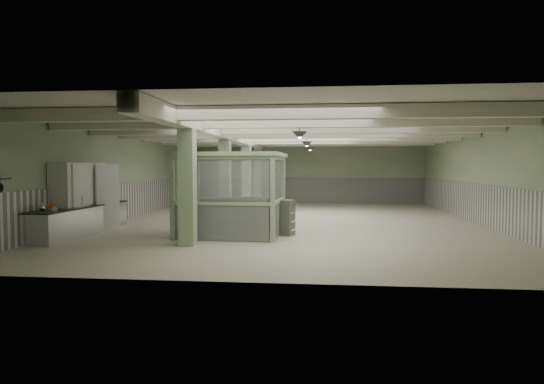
# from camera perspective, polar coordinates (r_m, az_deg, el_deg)

# --- Properties ---
(floor) EXTENTS (20.00, 20.00, 0.00)m
(floor) POSITION_cam_1_polar(r_m,az_deg,el_deg) (18.99, 2.50, -3.53)
(floor) COLOR silver
(floor) RESTS_ON ground
(ceiling) EXTENTS (14.00, 20.00, 0.02)m
(ceiling) POSITION_cam_1_polar(r_m,az_deg,el_deg) (18.93, 2.52, 7.36)
(ceiling) COLOR beige
(ceiling) RESTS_ON wall_back
(wall_back) EXTENTS (14.00, 0.02, 3.60)m
(wall_back) POSITION_cam_1_polar(r_m,az_deg,el_deg) (28.86, 3.78, 2.28)
(wall_back) COLOR #A3B591
(wall_back) RESTS_ON floor
(wall_front) EXTENTS (14.00, 0.02, 3.60)m
(wall_front) POSITION_cam_1_polar(r_m,az_deg,el_deg) (8.92, -1.60, 0.68)
(wall_front) COLOR #A3B591
(wall_front) RESTS_ON floor
(wall_left) EXTENTS (0.02, 20.00, 3.60)m
(wall_left) POSITION_cam_1_polar(r_m,az_deg,el_deg) (20.55, -17.38, 1.86)
(wall_left) COLOR #A3B591
(wall_left) RESTS_ON floor
(wall_right) EXTENTS (0.02, 20.00, 3.60)m
(wall_right) POSITION_cam_1_polar(r_m,az_deg,el_deg) (19.71, 23.28, 1.71)
(wall_right) COLOR #A3B591
(wall_right) RESTS_ON floor
(wainscot_left) EXTENTS (0.05, 19.90, 1.50)m
(wainscot_left) POSITION_cam_1_polar(r_m,az_deg,el_deg) (20.58, -17.27, -1.07)
(wainscot_left) COLOR silver
(wainscot_left) RESTS_ON floor
(wainscot_right) EXTENTS (0.05, 19.90, 1.50)m
(wainscot_right) POSITION_cam_1_polar(r_m,az_deg,el_deg) (19.75, 23.15, -1.34)
(wainscot_right) COLOR silver
(wainscot_right) RESTS_ON floor
(wainscot_back) EXTENTS (13.90, 0.05, 1.50)m
(wainscot_back) POSITION_cam_1_polar(r_m,az_deg,el_deg) (28.87, 3.77, 0.19)
(wainscot_back) COLOR silver
(wainscot_back) RESTS_ON floor
(girder) EXTENTS (0.45, 19.90, 0.40)m
(girder) POSITION_cam_1_polar(r_m,az_deg,el_deg) (19.23, -4.98, 6.62)
(girder) COLOR beige
(girder) RESTS_ON ceiling
(beam_a) EXTENTS (13.90, 0.35, 0.32)m
(beam_a) POSITION_cam_1_polar(r_m,az_deg,el_deg) (11.47, 0.10, 9.31)
(beam_a) COLOR beige
(beam_a) RESTS_ON ceiling
(beam_b) EXTENTS (13.90, 0.35, 0.32)m
(beam_b) POSITION_cam_1_polar(r_m,az_deg,el_deg) (13.94, 1.20, 8.18)
(beam_b) COLOR beige
(beam_b) RESTS_ON ceiling
(beam_c) EXTENTS (13.90, 0.35, 0.32)m
(beam_c) POSITION_cam_1_polar(r_m,az_deg,el_deg) (16.42, 1.96, 7.40)
(beam_c) COLOR beige
(beam_c) RESTS_ON ceiling
(beam_d) EXTENTS (13.90, 0.35, 0.32)m
(beam_d) POSITION_cam_1_polar(r_m,az_deg,el_deg) (18.91, 2.52, 6.82)
(beam_d) COLOR beige
(beam_d) RESTS_ON ceiling
(beam_e) EXTENTS (13.90, 0.35, 0.32)m
(beam_e) POSITION_cam_1_polar(r_m,az_deg,el_deg) (21.40, 2.95, 6.37)
(beam_e) COLOR beige
(beam_e) RESTS_ON ceiling
(beam_f) EXTENTS (13.90, 0.35, 0.32)m
(beam_f) POSITION_cam_1_polar(r_m,az_deg,el_deg) (23.90, 3.29, 6.02)
(beam_f) COLOR beige
(beam_f) RESTS_ON ceiling
(beam_g) EXTENTS (13.90, 0.35, 0.32)m
(beam_g) POSITION_cam_1_polar(r_m,az_deg,el_deg) (26.39, 3.57, 5.73)
(beam_g) COLOR beige
(beam_g) RESTS_ON ceiling
(column_a) EXTENTS (0.42, 0.42, 3.60)m
(column_a) POSITION_cam_1_polar(r_m,az_deg,el_deg) (13.36, -9.93, 1.41)
(column_a) COLOR #A2BC97
(column_a) RESTS_ON floor
(column_b) EXTENTS (0.42, 0.42, 3.60)m
(column_b) POSITION_cam_1_polar(r_m,az_deg,el_deg) (18.22, -5.57, 1.85)
(column_b) COLOR #A2BC97
(column_b) RESTS_ON floor
(column_c) EXTENTS (0.42, 0.42, 3.60)m
(column_c) POSITION_cam_1_polar(r_m,az_deg,el_deg) (23.13, -3.05, 2.10)
(column_c) COLOR #A2BC97
(column_c) RESTS_ON floor
(column_d) EXTENTS (0.42, 0.42, 3.60)m
(column_d) POSITION_cam_1_polar(r_m,az_deg,el_deg) (27.09, -1.69, 2.24)
(column_d) COLOR #A2BC97
(column_d) RESTS_ON floor
(pendant_front) EXTENTS (0.44, 0.44, 0.22)m
(pendant_front) POSITION_cam_1_polar(r_m,az_deg,el_deg) (13.88, 3.27, 6.67)
(pendant_front) COLOR #29362A
(pendant_front) RESTS_ON ceiling
(pendant_mid) EXTENTS (0.44, 0.44, 0.22)m
(pendant_mid) POSITION_cam_1_polar(r_m,az_deg,el_deg) (19.37, 4.10, 5.63)
(pendant_mid) COLOR #29362A
(pendant_mid) RESTS_ON ceiling
(pendant_back) EXTENTS (0.44, 0.44, 0.22)m
(pendant_back) POSITION_cam_1_polar(r_m,az_deg,el_deg) (24.36, 4.53, 5.08)
(pendant_back) COLOR #29362A
(pendant_back) RESTS_ON ceiling
(prep_counter) EXTENTS (0.91, 5.21, 0.91)m
(prep_counter) POSITION_cam_1_polar(r_m,az_deg,el_deg) (16.70, -21.52, -3.05)
(prep_counter) COLOR silver
(prep_counter) RESTS_ON floor
(pitcher_near) EXTENTS (0.23, 0.24, 0.25)m
(pitcher_near) POSITION_cam_1_polar(r_m,az_deg,el_deg) (15.02, -25.42, -1.63)
(pitcher_near) COLOR silver
(pitcher_near) RESTS_ON prep_counter
(pitcher_far) EXTENTS (0.25, 0.27, 0.27)m
(pitcher_far) POSITION_cam_1_polar(r_m,az_deg,el_deg) (16.09, -22.43, -1.24)
(pitcher_far) COLOR silver
(pitcher_far) RESTS_ON prep_counter
(veg_colander) EXTENTS (0.56, 0.56, 0.19)m
(veg_colander) POSITION_cam_1_polar(r_m,az_deg,el_deg) (17.59, -20.15, -0.98)
(veg_colander) COLOR #3E3F43
(veg_colander) RESTS_ON prep_counter
(orange_bowl) EXTENTS (0.29, 0.29, 0.10)m
(orange_bowl) POSITION_cam_1_polar(r_m,az_deg,el_deg) (15.19, -24.46, -1.83)
(orange_bowl) COLOR #B2B2B7
(orange_bowl) RESTS_ON prep_counter
(skillet_far) EXTENTS (0.03, 0.24, 0.24)m
(skillet_far) POSITION_cam_1_polar(r_m,az_deg,el_deg) (13.91, -29.36, 0.43)
(skillet_far) COLOR black
(skillet_far) RESTS_ON hook_rail
(walkin_cooler) EXTENTS (1.02, 2.59, 2.37)m
(walkin_cooler) POSITION_cam_1_polar(r_m,az_deg,el_deg) (16.80, -21.61, -0.53)
(walkin_cooler) COLOR white
(walkin_cooler) RESTS_ON floor
(guard_booth) EXTENTS (3.31, 2.84, 2.59)m
(guard_booth) POSITION_cam_1_polar(r_m,az_deg,el_deg) (15.19, -4.80, 1.45)
(guard_booth) COLOR #A2B792
(guard_booth) RESTS_ON floor
(filing_cabinet) EXTENTS (0.50, 0.60, 1.11)m
(filing_cabinet) POSITION_cam_1_polar(r_m,az_deg,el_deg) (15.25, 1.80, -3.04)
(filing_cabinet) COLOR #5F6454
(filing_cabinet) RESTS_ON floor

